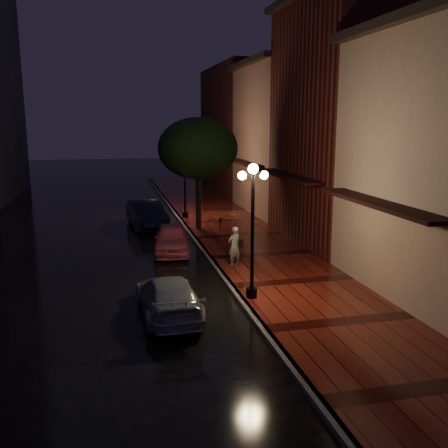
{
  "coord_description": "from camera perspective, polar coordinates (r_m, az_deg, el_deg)",
  "views": [
    {
      "loc": [
        -4.01,
        -19.71,
        5.74
      ],
      "look_at": [
        0.76,
        0.7,
        1.4
      ],
      "focal_mm": 40.0,
      "sensor_mm": 36.0,
      "label": 1
    }
  ],
  "objects": [
    {
      "name": "streetlamp_near",
      "position": [
        15.66,
        3.28,
        0.11
      ],
      "size": [
        0.96,
        0.36,
        4.31
      ],
      "color": "black",
      "rests_on": "sidewalk"
    },
    {
      "name": "silver_car",
      "position": [
        15.19,
        -6.35,
        -8.19
      ],
      "size": [
        1.8,
        4.14,
        1.19
      ],
      "primitive_type": "imported",
      "rotation": [
        0.0,
        0.0,
        3.18
      ],
      "color": "#A2A3AA",
      "rests_on": "ground"
    },
    {
      "name": "streetlamp_far",
      "position": [
        29.21,
        -4.51,
        5.49
      ],
      "size": [
        0.96,
        0.36,
        4.31
      ],
      "color": "black",
      "rests_on": "sidewalk"
    },
    {
      "name": "storefront_extra",
      "position": [
        41.22,
        2.38,
        10.66
      ],
      "size": [
        5.0,
        12.0,
        10.0
      ],
      "primitive_type": "cube",
      "color": "#511914",
      "rests_on": "ground"
    },
    {
      "name": "parking_meter",
      "position": [
        23.07,
        -0.42,
        -0.48
      ],
      "size": [
        0.13,
        0.12,
        1.2
      ],
      "rotation": [
        0.0,
        0.0,
        0.4
      ],
      "color": "black",
      "rests_on": "sidewalk"
    },
    {
      "name": "storefront_mid",
      "position": [
        24.35,
        13.99,
        10.79
      ],
      "size": [
        5.0,
        8.0,
        11.0
      ],
      "primitive_type": "cube",
      "color": "#511914",
      "rests_on": "ground"
    },
    {
      "name": "navy_car",
      "position": [
        27.53,
        -8.81,
        1.11
      ],
      "size": [
        2.13,
        4.69,
        1.49
      ],
      "primitive_type": "imported",
      "rotation": [
        0.0,
        0.0,
        0.12
      ],
      "color": "black",
      "rests_on": "ground"
    },
    {
      "name": "ground",
      "position": [
        20.92,
        -1.6,
        -4.24
      ],
      "size": [
        120.0,
        120.0,
        0.0
      ],
      "primitive_type": "plane",
      "color": "black",
      "rests_on": "ground"
    },
    {
      "name": "curb",
      "position": [
        20.9,
        -1.6,
        -4.04
      ],
      "size": [
        0.25,
        60.0,
        0.15
      ],
      "primitive_type": "cube",
      "color": "#595451",
      "rests_on": "ground"
    },
    {
      "name": "street_tree",
      "position": [
        26.16,
        -2.99,
        8.4
      ],
      "size": [
        4.16,
        4.16,
        5.8
      ],
      "color": "black",
      "rests_on": "sidewalk"
    },
    {
      "name": "pink_car",
      "position": [
        22.15,
        -6.02,
        -1.69
      ],
      "size": [
        1.98,
        3.9,
        1.27
      ],
      "primitive_type": "imported",
      "rotation": [
        0.0,
        0.0,
        -0.13
      ],
      "color": "#D3566D",
      "rests_on": "ground"
    },
    {
      "name": "sidewalk",
      "position": [
        21.45,
        4.31,
        -3.66
      ],
      "size": [
        4.5,
        60.0,
        0.15
      ],
      "primitive_type": "cube",
      "color": "#49120D",
      "rests_on": "ground"
    },
    {
      "name": "woman_with_umbrella",
      "position": [
        19.36,
        1.2,
        -0.63
      ],
      "size": [
        0.92,
        0.94,
        2.21
      ],
      "rotation": [
        0.0,
        0.0,
        3.57
      ],
      "color": "white",
      "rests_on": "sidewalk"
    },
    {
      "name": "storefront_far",
      "position": [
        31.71,
        7.27,
        9.36
      ],
      "size": [
        5.0,
        8.0,
        9.0
      ],
      "primitive_type": "cube",
      "color": "#8C5951",
      "rests_on": "ground"
    }
  ]
}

